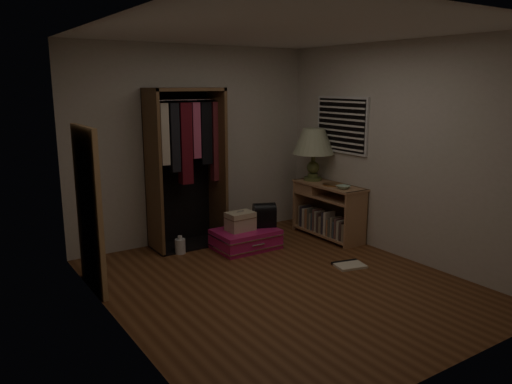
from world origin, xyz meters
TOP-DOWN VIEW (x-y plane):
  - ground at (0.00, 0.00)m, footprint 4.00×4.00m
  - room_walls at (0.08, 0.04)m, footprint 3.52×4.02m
  - console_bookshelf at (1.53, 1.05)m, footprint 0.42×1.12m
  - open_wardrobe at (-0.23, 1.77)m, footprint 0.96×0.50m
  - floor_mirror at (-1.70, 1.00)m, footprint 0.06×0.80m
  - pink_suitcase at (0.31, 1.21)m, footprint 0.82×0.61m
  - train_case at (0.24, 1.23)m, footprint 0.36×0.26m
  - black_bag at (0.60, 1.21)m, footprint 0.34×0.28m
  - table_lamp at (1.54, 1.35)m, footprint 0.65×0.65m
  - brass_tray at (1.54, 0.94)m, footprint 0.32×0.32m
  - ceramic_bowl at (1.49, 0.67)m, footprint 0.19×0.19m
  - white_jug at (-0.48, 1.50)m, footprint 0.17×0.17m
  - floor_book at (0.98, -0.00)m, footprint 0.39×0.34m

SIDE VIEW (x-z plane):
  - ground at x=0.00m, z-range 0.00..0.00m
  - floor_book at x=0.98m, z-range 0.00..0.03m
  - white_jug at x=-0.48m, z-range -0.02..0.21m
  - pink_suitcase at x=0.31m, z-range 0.00..0.25m
  - train_case at x=0.24m, z-range 0.24..0.50m
  - console_bookshelf at x=1.53m, z-range 0.02..0.77m
  - black_bag at x=0.60m, z-range 0.26..0.57m
  - brass_tray at x=1.54m, z-range 0.75..0.77m
  - ceramic_bowl at x=1.49m, z-range 0.75..0.79m
  - floor_mirror at x=-1.70m, z-range 0.00..1.70m
  - open_wardrobe at x=-0.23m, z-range 0.18..2.23m
  - table_lamp at x=1.54m, z-range 0.92..1.66m
  - room_walls at x=0.08m, z-range 0.20..2.80m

